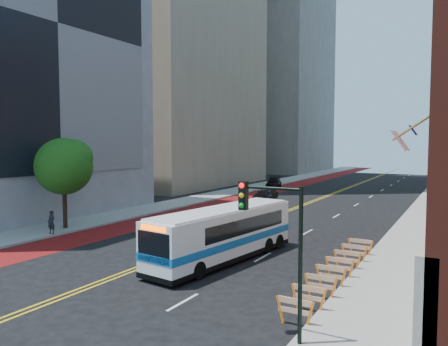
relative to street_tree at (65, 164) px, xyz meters
name	(u,v)px	position (x,y,z in m)	size (l,w,h in m)	color
ground	(126,272)	(11.24, -6.04, -4.91)	(160.00, 160.00, 0.00)	black
sidewalk_left	(218,195)	(-0.76, 23.96, -4.84)	(4.00, 140.00, 0.15)	gray
sidewalk_right	(432,209)	(23.24, 23.96, -4.84)	(4.00, 140.00, 0.15)	gray
bus_lane_paint	(246,197)	(3.14, 23.96, -4.91)	(3.60, 140.00, 0.01)	maroon
center_line_inner	(310,202)	(11.06, 23.96, -4.91)	(0.14, 140.00, 0.01)	gold
center_line_outer	(313,202)	(11.42, 23.96, -4.91)	(0.14, 140.00, 0.01)	gold
lane_dashes	(371,196)	(16.04, 31.96, -4.90)	(0.14, 98.20, 0.01)	silver
grey_building_left	(3,45)	(-9.66, 1.96, 10.10)	(14.10, 24.00, 30.00)	gray
midrise_left_far	(277,28)	(-12.76, 71.96, 27.59)	(20.00, 26.00, 65.00)	slate
construction_barriers	(335,269)	(20.84, -2.62, -4.24)	(1.42, 10.91, 1.00)	orange
street_tree	(65,164)	(0.00, 0.00, 0.00)	(4.20, 4.20, 6.70)	black
traffic_signal	(274,230)	(20.66, -9.55, -1.19)	(2.21, 0.34, 5.07)	black
transit_bus	(225,233)	(14.44, -1.63, -3.39)	(3.73, 10.83, 2.92)	white
car_a	(263,196)	(6.86, 20.57, -4.19)	(1.71, 4.24, 1.45)	black
car_b	(266,195)	(6.46, 22.21, -4.27)	(1.35, 3.87, 1.27)	black
car_c	(274,183)	(1.94, 35.45, -4.18)	(2.05, 5.04, 1.46)	black
pedestrian	(51,222)	(0.84, -2.01, -3.95)	(0.59, 0.39, 1.63)	black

